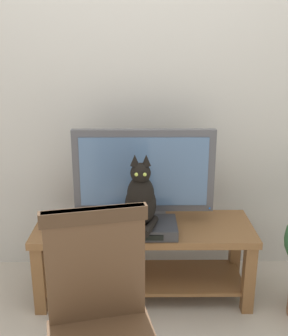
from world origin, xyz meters
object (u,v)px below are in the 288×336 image
(media_box, at_px, (141,228))
(book_stack, at_px, (61,222))
(tv_stand, at_px, (144,247))
(tv, at_px, (144,174))
(cat, at_px, (141,198))
(wooden_chair, at_px, (100,316))

(media_box, xyz_separation_m, book_stack, (-0.50, 0.08, 0.00))
(tv_stand, xyz_separation_m, tv, (0.00, 0.07, 0.47))
(tv, distance_m, cat, 0.21)
(wooden_chair, xyz_separation_m, book_stack, (-0.34, 0.97, -0.04))
(tv_stand, bearing_deg, media_box, -101.58)
(tv_stand, distance_m, cat, 0.40)
(tv_stand, relative_size, cat, 3.11)
(book_stack, bearing_deg, tv_stand, 1.81)
(cat, height_order, book_stack, cat)
(tv_stand, xyz_separation_m, book_stack, (-0.52, -0.02, 0.19))
(media_box, relative_size, wooden_chair, 0.44)
(cat, bearing_deg, wooden_chair, -100.51)
(media_box, bearing_deg, tv, 83.27)
(book_stack, bearing_deg, wooden_chair, -70.67)
(tv, xyz_separation_m, cat, (-0.02, -0.19, -0.09))
(tv_stand, bearing_deg, wooden_chair, -100.39)
(wooden_chair, bearing_deg, tv, 80.31)
(media_box, height_order, book_stack, book_stack)
(media_box, bearing_deg, book_stack, 170.61)
(tv, relative_size, book_stack, 3.93)
(tv, bearing_deg, wooden_chair, -99.69)
(cat, relative_size, book_stack, 1.97)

